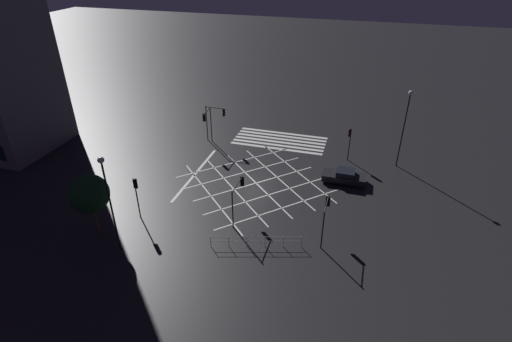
{
  "coord_description": "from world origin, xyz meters",
  "views": [
    {
      "loc": [
        -9.93,
        33.6,
        21.85
      ],
      "look_at": [
        0.0,
        0.0,
        1.45
      ],
      "focal_mm": 28.0,
      "sensor_mm": 36.0,
      "label": 1
    }
  ],
  "objects_px": {
    "traffic_light_nw_cross": "(326,211)",
    "waiting_car": "(344,176)",
    "street_tree_near": "(89,194)",
    "traffic_light_se_main": "(216,116)",
    "traffic_light_median_north": "(238,191)",
    "street_lamp_west": "(405,119)",
    "street_lamp_east": "(107,189)",
    "traffic_light_se_cross": "(207,120)",
    "traffic_light_ne_cross": "(136,190)",
    "traffic_light_sw_main": "(349,138)"
  },
  "relations": [
    {
      "from": "traffic_light_ne_cross",
      "to": "waiting_car",
      "type": "relative_size",
      "value": 0.92
    },
    {
      "from": "traffic_light_median_north",
      "to": "street_lamp_west",
      "type": "xyz_separation_m",
      "value": [
        -13.77,
        -13.96,
        2.77
      ]
    },
    {
      "from": "traffic_light_nw_cross",
      "to": "street_lamp_west",
      "type": "bearing_deg",
      "value": -22.38
    },
    {
      "from": "street_lamp_west",
      "to": "street_tree_near",
      "type": "relative_size",
      "value": 1.51
    },
    {
      "from": "waiting_car",
      "to": "traffic_light_sw_main",
      "type": "bearing_deg",
      "value": -88.26
    },
    {
      "from": "street_tree_near",
      "to": "waiting_car",
      "type": "distance_m",
      "value": 24.36
    },
    {
      "from": "traffic_light_sw_main",
      "to": "traffic_light_ne_cross",
      "type": "bearing_deg",
      "value": 43.97
    },
    {
      "from": "traffic_light_median_north",
      "to": "waiting_car",
      "type": "bearing_deg",
      "value": -43.89
    },
    {
      "from": "traffic_light_sw_main",
      "to": "traffic_light_median_north",
      "type": "xyz_separation_m",
      "value": [
        8.36,
        13.81,
        -0.0
      ]
    },
    {
      "from": "traffic_light_sw_main",
      "to": "street_lamp_west",
      "type": "bearing_deg",
      "value": -178.35
    },
    {
      "from": "traffic_light_se_cross",
      "to": "street_lamp_east",
      "type": "distance_m",
      "value": 19.98
    },
    {
      "from": "traffic_light_nw_cross",
      "to": "street_lamp_east",
      "type": "xyz_separation_m",
      "value": [
        15.59,
        6.27,
        3.23
      ]
    },
    {
      "from": "traffic_light_sw_main",
      "to": "traffic_light_median_north",
      "type": "height_order",
      "value": "traffic_light_sw_main"
    },
    {
      "from": "waiting_car",
      "to": "street_lamp_west",
      "type": "bearing_deg",
      "value": -135.83
    },
    {
      "from": "traffic_light_nw_cross",
      "to": "street_tree_near",
      "type": "distance_m",
      "value": 19.21
    },
    {
      "from": "street_lamp_west",
      "to": "waiting_car",
      "type": "distance_m",
      "value": 8.83
    },
    {
      "from": "traffic_light_ne_cross",
      "to": "street_lamp_east",
      "type": "xyz_separation_m",
      "value": [
        -0.72,
        4.41,
        3.0
      ]
    },
    {
      "from": "traffic_light_median_north",
      "to": "traffic_light_ne_cross",
      "type": "bearing_deg",
      "value": 106.34
    },
    {
      "from": "traffic_light_se_main",
      "to": "traffic_light_median_north",
      "type": "distance_m",
      "value": 15.99
    },
    {
      "from": "traffic_light_sw_main",
      "to": "traffic_light_median_north",
      "type": "relative_size",
      "value": 1.04
    },
    {
      "from": "traffic_light_se_main",
      "to": "traffic_light_median_north",
      "type": "height_order",
      "value": "traffic_light_se_main"
    },
    {
      "from": "street_lamp_west",
      "to": "traffic_light_median_north",
      "type": "bearing_deg",
      "value": 45.39
    },
    {
      "from": "street_tree_near",
      "to": "traffic_light_sw_main",
      "type": "bearing_deg",
      "value": -134.34
    },
    {
      "from": "street_tree_near",
      "to": "traffic_light_median_north",
      "type": "bearing_deg",
      "value": -151.94
    },
    {
      "from": "street_tree_near",
      "to": "traffic_light_se_main",
      "type": "bearing_deg",
      "value": -98.96
    },
    {
      "from": "traffic_light_median_north",
      "to": "traffic_light_se_main",
      "type": "bearing_deg",
      "value": 28.39
    },
    {
      "from": "traffic_light_nw_cross",
      "to": "street_tree_near",
      "type": "xyz_separation_m",
      "value": [
        18.47,
        5.07,
        1.44
      ]
    },
    {
      "from": "street_lamp_east",
      "to": "waiting_car",
      "type": "relative_size",
      "value": 1.93
    },
    {
      "from": "traffic_light_ne_cross",
      "to": "street_tree_near",
      "type": "distance_m",
      "value": 4.05
    },
    {
      "from": "traffic_light_se_cross",
      "to": "street_tree_near",
      "type": "height_order",
      "value": "street_tree_near"
    },
    {
      "from": "traffic_light_se_main",
      "to": "traffic_light_sw_main",
      "type": "relative_size",
      "value": 1.18
    },
    {
      "from": "traffic_light_nw_cross",
      "to": "traffic_light_median_north",
      "type": "xyz_separation_m",
      "value": [
        7.76,
        -0.65,
        0.11
      ]
    },
    {
      "from": "traffic_light_sw_main",
      "to": "street_lamp_west",
      "type": "relative_size",
      "value": 0.45
    },
    {
      "from": "traffic_light_se_main",
      "to": "street_lamp_east",
      "type": "xyz_separation_m",
      "value": [
        0.24,
        20.97,
        2.53
      ]
    },
    {
      "from": "traffic_light_ne_cross",
      "to": "traffic_light_nw_cross",
      "type": "bearing_deg",
      "value": -83.49
    },
    {
      "from": "traffic_light_nw_cross",
      "to": "waiting_car",
      "type": "bearing_deg",
      "value": -4.52
    },
    {
      "from": "traffic_light_median_north",
      "to": "street_lamp_west",
      "type": "bearing_deg",
      "value": -44.61
    },
    {
      "from": "traffic_light_nw_cross",
      "to": "waiting_car",
      "type": "relative_size",
      "value": 0.82
    },
    {
      "from": "traffic_light_median_north",
      "to": "waiting_car",
      "type": "height_order",
      "value": "traffic_light_median_north"
    },
    {
      "from": "traffic_light_ne_cross",
      "to": "traffic_light_se_cross",
      "type": "relative_size",
      "value": 0.9
    },
    {
      "from": "traffic_light_median_north",
      "to": "waiting_car",
      "type": "relative_size",
      "value": 0.84
    },
    {
      "from": "traffic_light_nw_cross",
      "to": "street_tree_near",
      "type": "bearing_deg",
      "value": 105.34
    },
    {
      "from": "traffic_light_sw_main",
      "to": "street_lamp_east",
      "type": "height_order",
      "value": "street_lamp_east"
    },
    {
      "from": "traffic_light_ne_cross",
      "to": "street_tree_near",
      "type": "relative_size",
      "value": 0.71
    },
    {
      "from": "traffic_light_sw_main",
      "to": "traffic_light_se_main",
      "type": "bearing_deg",
      "value": -0.9
    },
    {
      "from": "traffic_light_ne_cross",
      "to": "street_lamp_west",
      "type": "relative_size",
      "value": 0.47
    },
    {
      "from": "traffic_light_se_main",
      "to": "traffic_light_median_north",
      "type": "relative_size",
      "value": 1.23
    },
    {
      "from": "traffic_light_nw_cross",
      "to": "waiting_car",
      "type": "distance_m",
      "value": 9.73
    },
    {
      "from": "traffic_light_median_north",
      "to": "waiting_car",
      "type": "distance_m",
      "value": 12.45
    },
    {
      "from": "street_tree_near",
      "to": "traffic_light_nw_cross",
      "type": "bearing_deg",
      "value": -164.66
    }
  ]
}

